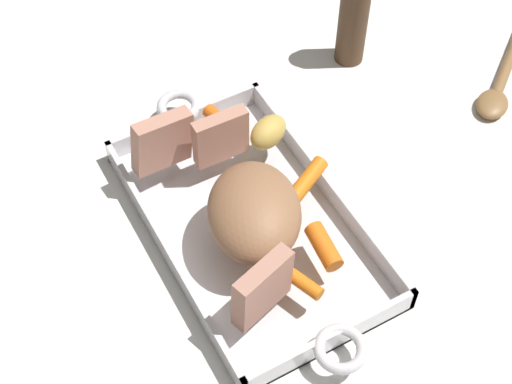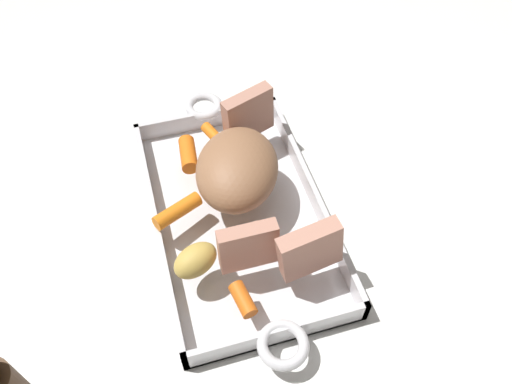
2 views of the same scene
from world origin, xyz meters
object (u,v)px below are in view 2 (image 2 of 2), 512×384
(baby_carrot_center_left, at_px, (243,299))
(baby_carrot_center_right, at_px, (213,138))
(potato_whole, at_px, (195,260))
(roast_slice_outer, at_px, (248,115))
(roast_slice_thick, at_px, (310,250))
(baby_carrot_southwest, at_px, (188,154))
(baby_carrot_northeast, at_px, (178,212))
(roasting_dish, at_px, (237,214))
(pork_roast, at_px, (237,169))
(roast_slice_thin, at_px, (248,247))

(baby_carrot_center_left, xyz_separation_m, baby_carrot_center_right, (0.26, -0.03, -0.00))
(baby_carrot_center_left, bearing_deg, potato_whole, 34.97)
(potato_whole, bearing_deg, roast_slice_outer, -30.93)
(roast_slice_thick, distance_m, baby_carrot_center_left, 0.10)
(baby_carrot_center_left, relative_size, potato_whole, 0.72)
(baby_carrot_center_right, bearing_deg, potato_whole, 161.41)
(roast_slice_thick, height_order, baby_carrot_center_right, roast_slice_thick)
(baby_carrot_southwest, xyz_separation_m, baby_carrot_northeast, (-0.09, 0.03, -0.00))
(baby_carrot_northeast, relative_size, potato_whole, 1.19)
(roasting_dish, height_order, baby_carrot_center_right, baby_carrot_center_right)
(pork_roast, distance_m, roast_slice_thin, 0.12)
(potato_whole, bearing_deg, roast_slice_thin, -98.07)
(baby_carrot_center_left, bearing_deg, pork_roast, -12.92)
(roasting_dish, xyz_separation_m, roast_slice_outer, (0.12, -0.05, 0.07))
(roast_slice_thick, xyz_separation_m, potato_whole, (0.03, 0.13, -0.02))
(roast_slice_outer, height_order, potato_whole, roast_slice_outer)
(pork_roast, bearing_deg, potato_whole, 143.82)
(baby_carrot_center_left, distance_m, potato_whole, 0.07)
(baby_carrot_center_right, bearing_deg, roasting_dish, -177.87)
(roast_slice_thin, relative_size, potato_whole, 1.24)
(pork_roast, xyz_separation_m, baby_carrot_center_left, (-0.17, 0.04, -0.03))
(roast_slice_thick, height_order, baby_carrot_northeast, roast_slice_thick)
(baby_carrot_southwest, distance_m, potato_whole, 0.18)
(pork_roast, distance_m, potato_whole, 0.14)
(roast_slice_thick, distance_m, potato_whole, 0.14)
(roasting_dish, height_order, baby_carrot_northeast, baby_carrot_northeast)
(roast_slice_thick, xyz_separation_m, baby_carrot_northeast, (0.12, 0.14, -0.03))
(roast_slice_thin, distance_m, baby_carrot_northeast, 0.12)
(roasting_dish, xyz_separation_m, baby_carrot_northeast, (-0.00, 0.08, 0.04))
(roast_slice_thick, bearing_deg, baby_carrot_southwest, 26.09)
(baby_carrot_center_left, height_order, baby_carrot_center_right, baby_carrot_center_left)
(pork_roast, relative_size, roast_slice_thick, 1.86)
(pork_roast, distance_m, roast_slice_thick, 0.15)
(roast_slice_thick, bearing_deg, baby_carrot_northeast, 49.24)
(roast_slice_thin, distance_m, baby_carrot_center_right, 0.21)
(baby_carrot_center_right, bearing_deg, baby_carrot_southwest, 120.60)
(roast_slice_outer, bearing_deg, potato_whole, 149.07)
(baby_carrot_center_left, height_order, baby_carrot_northeast, baby_carrot_northeast)
(roast_slice_thick, bearing_deg, pork_roast, 18.58)
(roast_slice_thin, bearing_deg, potato_whole, 81.93)
(roast_slice_outer, xyz_separation_m, baby_carrot_southwest, (-0.03, 0.10, -0.03))
(roast_slice_thin, height_order, baby_carrot_center_left, roast_slice_thin)
(potato_whole, bearing_deg, baby_carrot_center_right, -18.59)
(roast_slice_thick, relative_size, baby_carrot_southwest, 1.32)
(pork_roast, bearing_deg, baby_carrot_center_right, 8.36)
(baby_carrot_northeast, bearing_deg, baby_carrot_center_left, -161.20)
(pork_roast, bearing_deg, roast_slice_thick, -161.42)
(baby_carrot_center_right, bearing_deg, roast_slice_outer, -87.58)
(baby_carrot_northeast, bearing_deg, baby_carrot_center_right, -32.18)
(roasting_dish, xyz_separation_m, roast_slice_thick, (-0.12, -0.06, 0.07))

